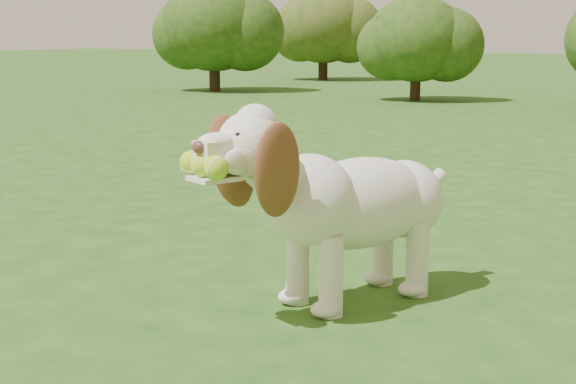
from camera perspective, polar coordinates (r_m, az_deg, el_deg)
The scene contains 5 objects.
ground at distance 3.50m, azimuth 15.89°, elevation -5.51°, with size 80.00×80.00×0.00m, color #1E4A15.
dog at distance 3.01m, azimuth 3.36°, elevation -0.29°, with size 0.64×1.06×0.71m.
shrub_a at distance 12.55m, azimuth 8.30°, elevation 9.75°, with size 1.40×1.40×1.45m.
shrub_g at distance 18.14m, azimuth 2.29°, elevation 10.75°, with size 1.82×1.82×1.88m.
shrub_e at distance 14.59m, azimuth -4.81°, elevation 10.65°, with size 1.73×1.73×1.79m.
Camera 1 is at (0.85, -3.27, 0.92)m, focal length 55.00 mm.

